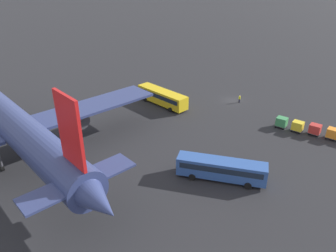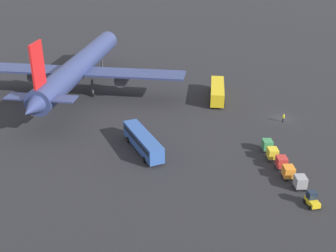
# 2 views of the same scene
# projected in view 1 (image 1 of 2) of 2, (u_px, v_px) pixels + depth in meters

# --- Properties ---
(ground_plane) EXTENTS (600.00, 600.00, 0.00)m
(ground_plane) POSITION_uv_depth(u_px,v_px,m) (233.00, 100.00, 74.72)
(ground_plane) COLOR #232326
(airplane) EXTENTS (54.47, 47.87, 17.20)m
(airplane) POSITION_uv_depth(u_px,v_px,m) (12.00, 123.00, 50.15)
(airplane) COLOR navy
(airplane) RESTS_ON ground
(shuttle_bus_near) EXTENTS (13.24, 6.78, 3.28)m
(shuttle_bus_near) POSITION_uv_depth(u_px,v_px,m) (162.00, 96.00, 71.70)
(shuttle_bus_near) COLOR gold
(shuttle_bus_near) RESTS_ON ground
(shuttle_bus_far) EXTENTS (13.12, 5.35, 3.17)m
(shuttle_bus_far) POSITION_uv_depth(u_px,v_px,m) (221.00, 168.00, 47.26)
(shuttle_bus_far) COLOR #2D5199
(shuttle_bus_far) RESTS_ON ground
(worker_person) EXTENTS (0.38, 0.38, 1.74)m
(worker_person) POSITION_uv_depth(u_px,v_px,m) (239.00, 99.00, 73.21)
(worker_person) COLOR #1E1E2D
(worker_person) RESTS_ON ground
(cargo_cart_orange) EXTENTS (2.26, 2.00, 2.06)m
(cargo_cart_orange) POSITION_uv_depth(u_px,v_px,m) (333.00, 133.00, 58.17)
(cargo_cart_orange) COLOR #38383D
(cargo_cart_orange) RESTS_ON ground
(cargo_cart_red) EXTENTS (2.26, 2.00, 2.06)m
(cargo_cart_red) POSITION_uv_depth(u_px,v_px,m) (315.00, 129.00, 59.61)
(cargo_cart_red) COLOR #38383D
(cargo_cart_red) RESTS_ON ground
(cargo_cart_yellow) EXTENTS (2.26, 2.00, 2.06)m
(cargo_cart_yellow) POSITION_uv_depth(u_px,v_px,m) (298.00, 126.00, 60.69)
(cargo_cart_yellow) COLOR #38383D
(cargo_cart_yellow) RESTS_ON ground
(cargo_cart_green) EXTENTS (2.26, 2.00, 2.06)m
(cargo_cart_green) POSITION_uv_depth(u_px,v_px,m) (282.00, 122.00, 62.22)
(cargo_cart_green) COLOR #38383D
(cargo_cart_green) RESTS_ON ground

